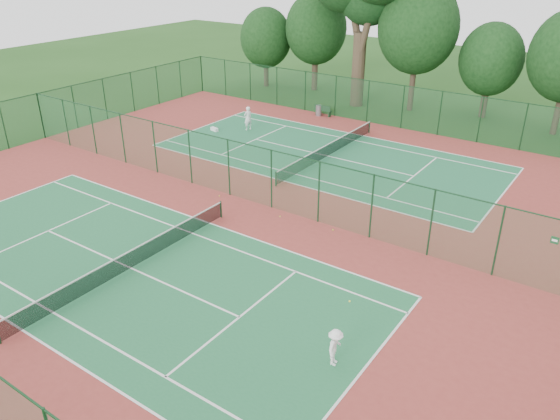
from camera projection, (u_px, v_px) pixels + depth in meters
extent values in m
plane|color=#1E4816|center=(250.00, 201.00, 31.88)|extent=(120.00, 120.00, 0.00)
cube|color=maroon|center=(250.00, 201.00, 31.87)|extent=(40.00, 36.00, 0.01)
cube|color=#216A3E|center=(132.00, 268.00, 25.24)|extent=(23.77, 10.97, 0.01)
cube|color=#226C43|center=(328.00, 156.00, 38.50)|extent=(23.77, 10.97, 0.01)
cube|color=#164326|center=(385.00, 104.00, 44.36)|extent=(40.00, 0.02, 3.50)
cube|color=#123319|center=(387.00, 83.00, 43.61)|extent=(40.00, 0.05, 0.05)
cube|color=#1B5337|center=(41.00, 116.00, 41.36)|extent=(0.02, 36.00, 3.50)
cube|color=#163E20|center=(37.00, 94.00, 40.61)|extent=(0.05, 36.00, 0.05)
cube|color=#1B532C|center=(250.00, 173.00, 31.10)|extent=(40.00, 0.02, 3.50)
cube|color=#163D22|center=(249.00, 145.00, 30.35)|extent=(40.00, 0.05, 0.05)
cylinder|color=#153A20|center=(221.00, 209.00, 29.75)|extent=(0.10, 0.10, 0.97)
cube|color=black|center=(130.00, 260.00, 25.03)|extent=(0.02, 12.80, 0.85)
cube|color=silver|center=(129.00, 252.00, 24.84)|extent=(0.04, 12.80, 0.06)
cylinder|color=#163C23|center=(276.00, 179.00, 33.58)|extent=(0.10, 0.10, 0.97)
cylinder|color=#163C23|center=(369.00, 127.00, 43.00)|extent=(0.10, 0.10, 0.97)
cube|color=black|center=(328.00, 150.00, 38.29)|extent=(0.02, 12.80, 0.85)
cube|color=white|center=(329.00, 144.00, 38.10)|extent=(0.04, 12.80, 0.06)
imported|color=white|center=(335.00, 347.00, 19.21)|extent=(0.72, 1.04, 1.47)
imported|color=white|center=(248.00, 118.00, 43.49)|extent=(0.66, 0.81, 1.91)
cylinder|color=slate|center=(319.00, 110.00, 47.33)|extent=(0.55, 0.55, 0.92)
cube|color=#113219|center=(317.00, 112.00, 47.69)|extent=(0.10, 0.42, 0.47)
cube|color=#113219|center=(330.00, 114.00, 47.09)|extent=(0.10, 0.42, 0.47)
cube|color=#113219|center=(323.00, 110.00, 47.28)|extent=(1.57, 0.49, 0.05)
cube|color=#113219|center=(322.00, 108.00, 47.02)|extent=(1.56, 0.10, 0.47)
cube|color=white|center=(214.00, 129.00, 43.60)|extent=(0.77, 0.44, 0.27)
sphere|color=#D4E936|center=(280.00, 216.00, 29.97)|extent=(0.07, 0.07, 0.07)
sphere|color=#C1D331|center=(333.00, 230.00, 28.55)|extent=(0.08, 0.08, 0.08)
sphere|color=#CCD230|center=(219.00, 196.00, 32.39)|extent=(0.07, 0.07, 0.07)
cylinder|color=#392C1F|center=(358.00, 70.00, 49.17)|extent=(1.19, 1.19, 6.52)
cylinder|color=#392C1F|center=(354.00, 11.00, 47.75)|extent=(2.21, 0.65, 6.48)
cylinder|color=#392C1F|center=(371.00, 9.00, 46.20)|extent=(2.06, 0.61, 7.03)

